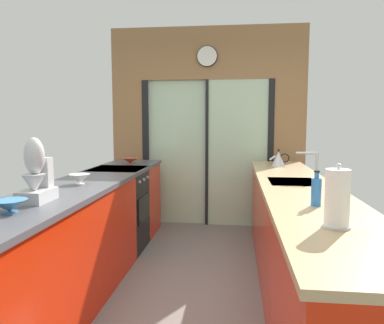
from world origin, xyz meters
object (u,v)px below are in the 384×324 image
at_px(oven_range, 118,209).
at_px(mixing_bowl_near, 9,206).
at_px(mixing_bowl_mid, 80,179).
at_px(kettle, 279,159).
at_px(soap_bottle, 316,191).
at_px(mixing_bowl_far, 130,161).
at_px(paper_towel_roll, 337,199).
at_px(stand_mixer, 36,177).

distance_m(oven_range, mixing_bowl_near, 2.10).
distance_m(mixing_bowl_mid, kettle, 2.32).
bearing_deg(mixing_bowl_near, soap_bottle, 12.17).
xyz_separation_m(oven_range, mixing_bowl_mid, (0.02, -1.06, 0.51)).
bearing_deg(soap_bottle, mixing_bowl_far, 130.27).
bearing_deg(kettle, oven_range, -166.53).
distance_m(mixing_bowl_near, soap_bottle, 1.82).
bearing_deg(mixing_bowl_far, soap_bottle, -49.73).
bearing_deg(mixing_bowl_mid, paper_towel_roll, -31.04).
bearing_deg(mixing_bowl_far, kettle, -0.54).
xyz_separation_m(oven_range, stand_mixer, (0.02, -1.73, 0.63)).
distance_m(mixing_bowl_far, stand_mixer, 2.18).
distance_m(mixing_bowl_far, soap_bottle, 2.75).
bearing_deg(mixing_bowl_near, kettle, 54.17).
xyz_separation_m(oven_range, mixing_bowl_near, (0.02, -2.04, 0.51)).
height_order(oven_range, mixing_bowl_near, mixing_bowl_near).
xyz_separation_m(mixing_bowl_far, paper_towel_roll, (1.78, -2.58, 0.10)).
xyz_separation_m(stand_mixer, paper_towel_roll, (1.78, -0.40, -0.02)).
height_order(soap_bottle, paper_towel_roll, paper_towel_roll).
height_order(mixing_bowl_near, soap_bottle, soap_bottle).
relative_size(oven_range, kettle, 3.92).
bearing_deg(mixing_bowl_mid, stand_mixer, -90.00).
bearing_deg(paper_towel_roll, oven_range, 130.17).
relative_size(mixing_bowl_far, kettle, 0.89).
bearing_deg(soap_bottle, mixing_bowl_near, -167.83).
relative_size(mixing_bowl_near, stand_mixer, 0.48).
bearing_deg(mixing_bowl_mid, mixing_bowl_far, 90.00).
distance_m(stand_mixer, paper_towel_roll, 1.82).
bearing_deg(paper_towel_roll, mixing_bowl_near, 176.99).
bearing_deg(mixing_bowl_near, stand_mixer, 90.00).
xyz_separation_m(oven_range, soap_bottle, (1.80, -1.65, 0.56)).
xyz_separation_m(mixing_bowl_far, kettle, (1.78, -0.02, 0.05)).
bearing_deg(kettle, soap_bottle, -90.06).
height_order(mixing_bowl_near, stand_mixer, stand_mixer).
xyz_separation_m(mixing_bowl_mid, paper_towel_roll, (1.78, -1.07, 0.10)).
distance_m(mixing_bowl_near, mixing_bowl_far, 2.49).
height_order(oven_range, stand_mixer, stand_mixer).
relative_size(oven_range, mixing_bowl_far, 4.42).
relative_size(mixing_bowl_mid, soap_bottle, 0.78).
bearing_deg(mixing_bowl_far, mixing_bowl_near, -90.00).
height_order(mixing_bowl_near, mixing_bowl_far, mixing_bowl_near).
height_order(kettle, paper_towel_roll, paper_towel_roll).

